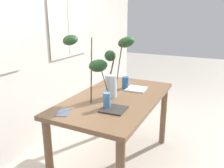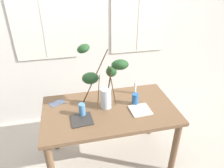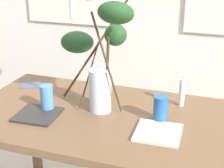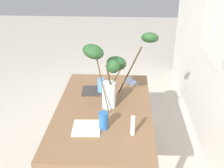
# 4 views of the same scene
# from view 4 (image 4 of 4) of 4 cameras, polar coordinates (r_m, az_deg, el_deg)

# --- Properties ---
(dining_table) EXTENTS (1.39, 0.79, 0.75)m
(dining_table) POSITION_cam_4_polar(r_m,az_deg,el_deg) (2.41, -1.66, -7.19)
(dining_table) COLOR brown
(dining_table) RESTS_ON ground
(vase_with_branches) EXTENTS (0.50, 0.64, 0.62)m
(vase_with_branches) POSITION_cam_4_polar(r_m,az_deg,el_deg) (2.25, 0.46, 3.19)
(vase_with_branches) COLOR silver
(vase_with_branches) RESTS_ON dining_table
(drinking_glass_blue_left) EXTENTS (0.07, 0.07, 0.14)m
(drinking_glass_blue_left) POSITION_cam_4_polar(r_m,az_deg,el_deg) (2.58, -2.22, -0.33)
(drinking_glass_blue_left) COLOR #4C84BC
(drinking_glass_blue_left) RESTS_ON dining_table
(drinking_glass_blue_right) EXTENTS (0.07, 0.07, 0.13)m
(drinking_glass_blue_right) POSITION_cam_4_polar(r_m,az_deg,el_deg) (2.08, -1.73, -7.35)
(drinking_glass_blue_right) COLOR #235693
(drinking_glass_blue_right) RESTS_ON dining_table
(plate_square_left) EXTENTS (0.21, 0.21, 0.01)m
(plate_square_left) POSITION_cam_4_polar(r_m,az_deg,el_deg) (2.63, -3.77, -1.37)
(plate_square_left) COLOR #2D2B28
(plate_square_left) RESTS_ON dining_table
(plate_square_right) EXTENTS (0.21, 0.21, 0.01)m
(plate_square_right) POSITION_cam_4_polar(r_m,az_deg,el_deg) (2.11, -5.14, -8.81)
(plate_square_right) COLOR silver
(plate_square_right) RESTS_ON dining_table
(napkin_folded) EXTENTS (0.19, 0.15, 0.00)m
(napkin_folded) POSITION_cam_4_polar(r_m,az_deg,el_deg) (2.82, 3.82, 0.55)
(napkin_folded) COLOR #4C566B
(napkin_folded) RESTS_ON dining_table
(pillar_candle) EXTENTS (0.03, 0.03, 0.16)m
(pillar_candle) POSITION_cam_4_polar(r_m,az_deg,el_deg) (2.01, 4.21, -8.34)
(pillar_candle) COLOR silver
(pillar_candle) RESTS_ON dining_table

